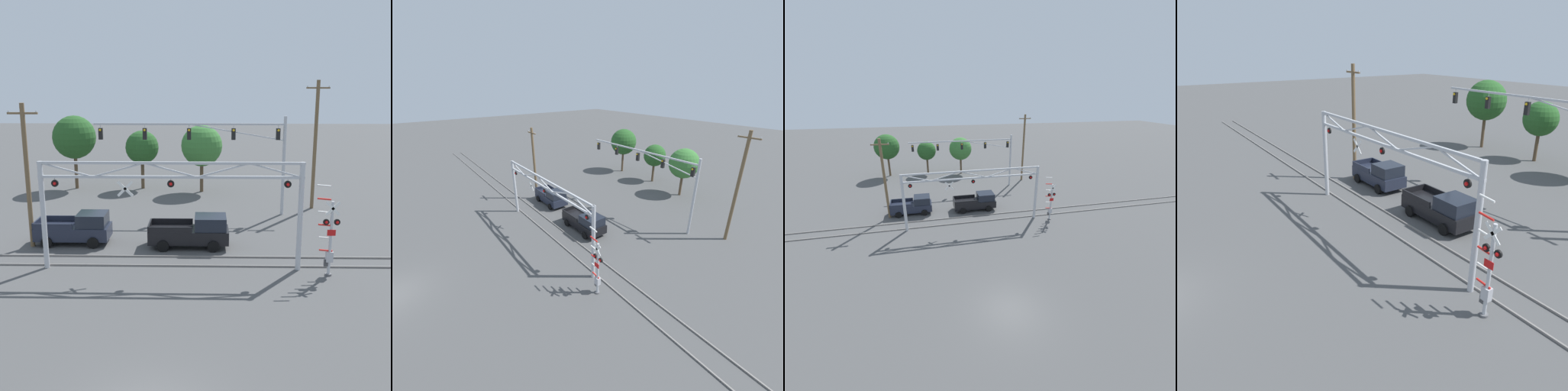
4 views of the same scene
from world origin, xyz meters
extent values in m
cube|color=gray|center=(0.00, 12.51, 0.05)|extent=(80.00, 0.08, 0.10)
cube|color=gray|center=(0.00, 13.94, 0.05)|extent=(80.00, 0.08, 0.10)
cylinder|color=#B7BABF|center=(-6.92, 12.23, 2.98)|extent=(0.28, 0.28, 5.96)
cylinder|color=#B7BABF|center=(6.92, 12.23, 2.98)|extent=(0.28, 0.28, 5.96)
cube|color=#B7BABF|center=(0.00, 12.23, 5.14)|extent=(14.11, 0.14, 0.14)
cube|color=#B7BABF|center=(0.00, 12.23, 5.89)|extent=(14.11, 0.14, 0.14)
cube|color=#B7BABF|center=(-5.53, 12.23, 5.51)|extent=(2.79, 0.08, 0.83)
cube|color=#B7BABF|center=(-2.77, 12.23, 5.51)|extent=(2.79, 0.08, 0.83)
cube|color=#B7BABF|center=(0.00, 12.23, 5.51)|extent=(2.79, 0.08, 0.83)
cube|color=#B7BABF|center=(2.77, 12.23, 5.51)|extent=(2.79, 0.08, 0.83)
cube|color=#B7BABF|center=(5.53, 12.23, 5.51)|extent=(2.79, 0.08, 0.83)
cylinder|color=black|center=(-6.17, 12.23, 4.78)|extent=(0.38, 0.10, 0.38)
sphere|color=red|center=(-6.17, 12.16, 4.78)|extent=(0.18, 0.18, 0.18)
cylinder|color=#B7BABF|center=(-6.17, 12.23, 5.02)|extent=(0.04, 0.04, 0.10)
cylinder|color=black|center=(0.00, 12.23, 4.78)|extent=(0.38, 0.10, 0.38)
sphere|color=red|center=(0.00, 12.16, 4.78)|extent=(0.18, 0.18, 0.18)
cylinder|color=#B7BABF|center=(0.00, 12.23, 5.02)|extent=(0.04, 0.04, 0.10)
cylinder|color=black|center=(6.17, 12.23, 4.78)|extent=(0.38, 0.10, 0.38)
sphere|color=red|center=(6.17, 12.16, 4.78)|extent=(0.18, 0.18, 0.18)
cylinder|color=#B7BABF|center=(6.17, 12.23, 5.02)|extent=(0.04, 0.04, 0.10)
cube|color=white|center=(-2.42, 12.13, 4.52)|extent=(0.88, 0.03, 0.88)
cube|color=white|center=(-2.42, 12.13, 4.52)|extent=(0.88, 0.03, 0.88)
cylinder|color=black|center=(-2.42, 12.10, 4.52)|extent=(0.04, 0.04, 0.02)
cylinder|color=#B7BABF|center=(8.39, 11.43, 2.03)|extent=(0.16, 0.16, 4.05)
cylinder|color=#59595B|center=(8.39, 11.43, 0.05)|extent=(0.35, 0.35, 0.10)
cube|color=white|center=(8.39, 11.32, 3.70)|extent=(0.78, 0.03, 0.78)
cube|color=white|center=(8.39, 11.32, 3.70)|extent=(0.78, 0.03, 0.78)
cylinder|color=black|center=(8.39, 11.30, 3.70)|extent=(0.04, 0.04, 0.02)
cylinder|color=black|center=(8.11, 11.43, 2.95)|extent=(0.32, 0.09, 0.32)
sphere|color=red|center=(8.11, 11.37, 2.95)|extent=(0.16, 0.16, 0.16)
cylinder|color=black|center=(8.67, 11.43, 2.95)|extent=(0.32, 0.09, 0.32)
sphere|color=red|center=(8.67, 11.37, 2.95)|extent=(0.16, 0.16, 0.16)
cube|color=#B7BABF|center=(8.39, 11.43, 2.95)|extent=(0.64, 0.06, 0.06)
cube|color=red|center=(8.39, 11.33, 2.40)|extent=(0.44, 0.02, 0.32)
cube|color=#B2B2B7|center=(8.39, 11.43, 1.05)|extent=(0.36, 0.28, 0.56)
cylinder|color=red|center=(8.18, 11.43, 1.40)|extent=(0.70, 0.09, 0.15)
cylinder|color=white|center=(8.12, 11.43, 2.09)|extent=(0.70, 0.09, 0.15)
cylinder|color=red|center=(8.06, 11.43, 2.79)|extent=(0.70, 0.09, 0.15)
cylinder|color=white|center=(8.00, 11.43, 3.49)|extent=(0.70, 0.09, 0.15)
cylinder|color=red|center=(7.94, 11.43, 4.18)|extent=(0.70, 0.09, 0.15)
cylinder|color=white|center=(7.88, 11.43, 4.88)|extent=(0.70, 0.09, 0.15)
cube|color=#3F3F42|center=(8.24, 11.43, 0.70)|extent=(0.24, 0.12, 0.36)
cylinder|color=#B7BABF|center=(7.72, 23.39, 3.75)|extent=(0.24, 0.24, 7.49)
cube|color=#B7BABF|center=(0.61, 23.39, 6.89)|extent=(14.22, 0.14, 0.14)
cube|color=#B7BABF|center=(4.16, 23.39, 6.29)|extent=(7.12, 0.08, 1.28)
cylinder|color=#B7BABF|center=(-6.00, 23.39, 6.74)|extent=(0.04, 0.04, 0.30)
cube|color=black|center=(-6.00, 23.39, 6.17)|extent=(0.30, 0.26, 0.85)
sphere|color=yellow|center=(-6.00, 23.22, 6.46)|extent=(0.18, 0.18, 0.18)
cylinder|color=#B7BABF|center=(-2.70, 23.39, 6.74)|extent=(0.04, 0.04, 0.30)
cube|color=black|center=(-2.70, 23.39, 6.17)|extent=(0.30, 0.26, 0.85)
sphere|color=yellow|center=(-2.70, 23.22, 6.46)|extent=(0.18, 0.18, 0.18)
cylinder|color=#B7BABF|center=(0.61, 23.39, 6.74)|extent=(0.04, 0.04, 0.30)
cube|color=black|center=(0.61, 23.39, 6.17)|extent=(0.30, 0.26, 0.85)
sphere|color=yellow|center=(0.61, 23.22, 6.46)|extent=(0.18, 0.18, 0.18)
cylinder|color=#B7BABF|center=(3.91, 23.39, 6.74)|extent=(0.04, 0.04, 0.30)
cube|color=black|center=(3.91, 23.39, 6.17)|extent=(0.30, 0.26, 0.85)
sphere|color=yellow|center=(3.91, 23.22, 6.46)|extent=(0.18, 0.18, 0.18)
cylinder|color=#B7BABF|center=(7.22, 23.39, 6.74)|extent=(0.04, 0.04, 0.30)
cube|color=black|center=(7.22, 23.39, 6.17)|extent=(0.30, 0.26, 0.85)
sphere|color=yellow|center=(7.22, 23.22, 6.46)|extent=(0.18, 0.18, 0.18)
cube|color=black|center=(0.81, 15.86, 0.76)|extent=(4.91, 1.93, 0.82)
cube|color=black|center=(2.16, 15.86, 1.58)|extent=(1.92, 1.77, 0.81)
cube|color=black|center=(-0.25, 14.94, 1.35)|extent=(2.59, 0.08, 0.37)
cube|color=black|center=(-0.25, 16.78, 1.35)|extent=(2.59, 0.08, 0.37)
cube|color=black|center=(-1.60, 15.86, 1.35)|extent=(0.10, 1.85, 0.37)
cylinder|color=black|center=(2.33, 14.89, 0.35)|extent=(0.70, 0.24, 0.70)
cylinder|color=black|center=(2.33, 16.84, 0.35)|extent=(0.70, 0.24, 0.70)
cylinder|color=black|center=(-0.71, 14.89, 0.35)|extent=(0.70, 0.24, 0.70)
cylinder|color=black|center=(-0.71, 16.84, 0.35)|extent=(0.70, 0.24, 0.70)
cube|color=#1E2333|center=(-6.51, 16.38, 0.76)|extent=(4.61, 1.93, 0.82)
cube|color=black|center=(-5.26, 16.38, 1.58)|extent=(1.80, 1.77, 0.81)
cube|color=#1E2333|center=(-7.51, 15.46, 1.35)|extent=(2.41, 0.08, 0.37)
cube|color=#1E2333|center=(-7.51, 17.30, 1.35)|extent=(2.41, 0.08, 0.37)
cube|color=#1E2333|center=(-8.76, 16.38, 1.35)|extent=(0.10, 1.85, 0.37)
cylinder|color=black|center=(-5.08, 15.41, 0.35)|extent=(0.70, 0.24, 0.70)
cylinder|color=black|center=(-5.08, 17.36, 0.35)|extent=(0.70, 0.24, 0.70)
cylinder|color=black|center=(-7.94, 15.41, 0.35)|extent=(0.70, 0.24, 0.70)
cylinder|color=black|center=(-7.94, 17.36, 0.35)|extent=(0.70, 0.24, 0.70)
cylinder|color=brown|center=(-8.92, 15.72, 4.41)|extent=(0.28, 0.28, 8.81)
cube|color=brown|center=(-8.92, 15.72, 8.21)|extent=(1.80, 0.12, 0.12)
cylinder|color=silver|center=(-9.74, 15.72, 8.31)|extent=(0.08, 0.08, 0.12)
cylinder|color=silver|center=(-8.10, 15.72, 8.31)|extent=(0.08, 0.08, 0.12)
cylinder|color=brown|center=(10.42, 25.32, 5.04)|extent=(0.28, 0.28, 10.08)
cube|color=brown|center=(10.42, 25.32, 9.48)|extent=(1.80, 0.12, 0.12)
cylinder|color=silver|center=(9.60, 25.32, 9.58)|extent=(0.08, 0.08, 0.12)
cylinder|color=silver|center=(11.24, 25.32, 9.58)|extent=(0.08, 0.08, 0.12)
cylinder|color=brown|center=(-10.37, 32.17, 1.73)|extent=(0.32, 0.32, 3.46)
sphere|color=#265623|center=(-10.37, 32.17, 4.86)|extent=(4.01, 4.01, 4.01)
cylinder|color=brown|center=(1.49, 31.03, 1.47)|extent=(0.32, 0.32, 2.95)
sphere|color=#387533|center=(1.49, 31.03, 4.26)|extent=(3.73, 3.73, 3.73)
cylinder|color=brown|center=(-4.09, 32.29, 1.42)|extent=(0.32, 0.32, 2.84)
sphere|color=#265623|center=(-4.09, 32.29, 3.92)|extent=(3.11, 3.11, 3.11)
camera|label=1|loc=(1.82, -13.04, 10.23)|focal=45.00mm
camera|label=2|loc=(19.16, 2.33, 13.51)|focal=24.00mm
camera|label=3|loc=(-4.71, -12.26, 13.19)|focal=24.00mm
camera|label=4|loc=(16.31, 0.96, 10.03)|focal=35.00mm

